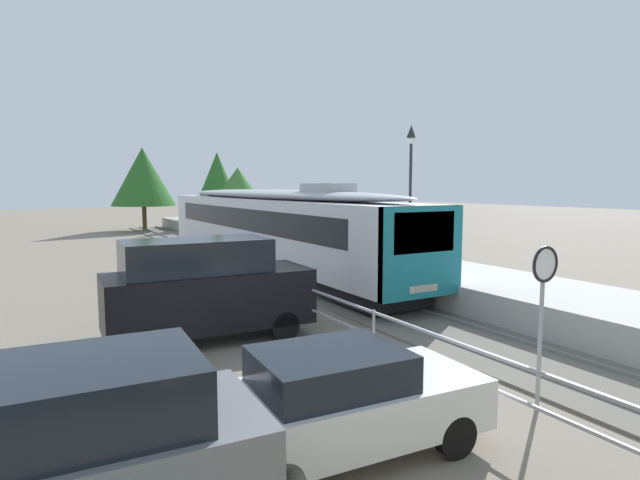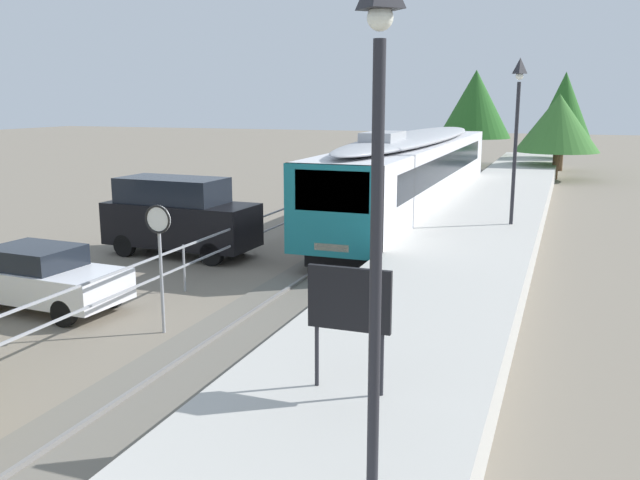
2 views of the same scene
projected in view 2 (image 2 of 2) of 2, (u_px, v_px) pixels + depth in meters
The scene contains 14 objects.
ground_plane at pixel (325, 226), 26.93m from camera, with size 160.00×160.00×0.00m, color slate.
track_rails at pixel (398, 231), 25.90m from camera, with size 3.20×60.00×0.14m.
commuter_train at pixel (414, 169), 27.84m from camera, with size 2.82×20.91×3.74m.
station_platform at pixel (485, 225), 24.72m from camera, with size 3.90×60.00×0.90m, color #B7B5AD.
platform_lamp_near_end at pixel (378, 136), 6.30m from camera, with size 0.34×0.34×5.35m.
platform_lamp_mid_platform at pixel (518, 110), 21.70m from camera, with size 0.34×0.34×5.35m.
platform_notice_board at pixel (349, 303), 9.39m from camera, with size 1.20×0.08×1.80m.
speed_limit_sign at pixel (159, 237), 14.24m from camera, with size 0.61×0.10×2.81m.
carpark_fence at pixel (184, 258), 17.66m from camera, with size 0.06×36.06×1.25m.
parked_hatchback_white at pixel (42, 277), 16.17m from camera, with size 4.10×1.99×1.53m.
parked_van_black at pixel (179, 216), 21.74m from camera, with size 4.97×2.13×2.51m.
tree_behind_carpark at pixel (564, 105), 46.89m from camera, with size 3.75×3.75×6.81m.
tree_behind_station_far at pixel (558, 123), 41.99m from camera, with size 5.13×5.13×5.28m.
tree_distant_left at pixel (475, 104), 49.86m from camera, with size 5.33×5.33×7.06m.
Camera 2 is at (5.98, -2.90, 4.96)m, focal length 38.05 mm.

